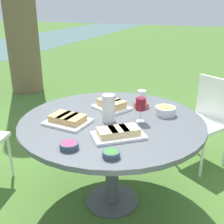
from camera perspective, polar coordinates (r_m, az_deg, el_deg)
The scene contains 13 objects.
ground_plane at distance 2.52m, azimuth 0.00°, elevation -17.55°, with size 40.00×40.00×0.00m, color #446B2B.
dining_table at distance 2.17m, azimuth 0.00°, elevation -3.68°, with size 1.40×1.40×0.76m.
chair_near_right at distance 3.00m, azimuth 18.73°, elevation -0.53°, with size 0.59×0.60×0.89m.
water_pitcher at distance 2.06m, azimuth -0.72°, elevation 0.78°, with size 0.10×0.09×0.21m.
wine_glass at distance 2.05m, azimuth 5.86°, elevation 1.47°, with size 0.08×0.08×0.18m.
platter_bread_main at distance 2.33m, azimuth -0.11°, elevation 1.47°, with size 0.33×0.35×0.08m.
platter_charcuterie at distance 2.08m, azimuth -8.99°, elevation -1.54°, with size 0.27×0.33×0.06m.
platter_sandwich_side at distance 1.85m, azimuth 1.32°, elevation -4.29°, with size 0.36×0.39×0.06m.
bowl_fries at distance 2.24m, azimuth 10.80°, elevation 0.31°, with size 0.16×0.16×0.07m.
bowl_salad at distance 1.62m, azimuth -0.17°, elevation -8.47°, with size 0.10×0.10×0.04m.
bowl_olives at distance 2.38m, azimuth 5.97°, elevation 1.53°, with size 0.13×0.13×0.04m.
bowl_dip_red at distance 1.73m, azimuth -8.70°, elevation -6.70°, with size 0.12×0.12×0.04m.
cup_water_near at distance 2.53m, azimuth 6.06°, elevation 3.29°, with size 0.08×0.08×0.10m.
Camera 1 is at (-1.83, -0.71, 1.58)m, focal length 45.00 mm.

